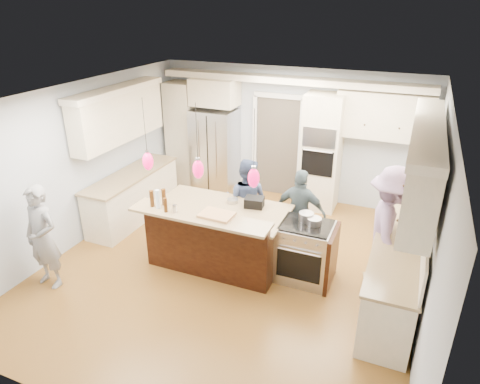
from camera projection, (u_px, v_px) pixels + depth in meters
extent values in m
plane|color=olive|center=(232.00, 266.00, 6.83)|extent=(6.00, 6.00, 0.00)
cube|color=#B2BCC6|center=(290.00, 134.00, 8.79)|extent=(5.50, 0.04, 2.70)
cube|color=#B2BCC6|center=(92.00, 316.00, 3.75)|extent=(5.50, 0.04, 2.70)
cube|color=#B2BCC6|center=(83.00, 163.00, 7.24)|extent=(0.04, 6.00, 2.70)
cube|color=#B2BCC6|center=(433.00, 223.00, 5.30)|extent=(0.04, 6.00, 2.70)
cube|color=white|center=(230.00, 96.00, 5.71)|extent=(5.50, 6.00, 0.04)
cube|color=#B7B7BC|center=(215.00, 151.00, 9.22)|extent=(0.90, 0.70, 1.80)
cube|color=beige|center=(321.00, 153.00, 8.33)|extent=(0.72, 0.64, 2.30)
cube|color=black|center=(319.00, 138.00, 7.89)|extent=(0.60, 0.02, 0.35)
cube|color=black|center=(317.00, 163.00, 8.10)|extent=(0.60, 0.02, 0.50)
cylinder|color=#B7B7BC|center=(318.00, 151.00, 7.97)|extent=(0.55, 0.02, 0.02)
cube|color=beige|center=(183.00, 135.00, 9.45)|extent=(0.60, 0.58, 2.30)
cube|color=beige|center=(215.00, 92.00, 8.76)|extent=(0.95, 0.58, 0.55)
cube|color=beige|center=(384.00, 116.00, 7.76)|extent=(1.70, 0.35, 0.85)
cube|color=beige|center=(290.00, 80.00, 8.16)|extent=(5.30, 0.38, 0.12)
cube|color=#4C443A|center=(278.00, 147.00, 8.99)|extent=(0.90, 0.06, 2.10)
cube|color=white|center=(279.00, 96.00, 8.52)|extent=(1.04, 0.06, 0.10)
cube|color=beige|center=(395.00, 266.00, 6.05)|extent=(0.60, 3.00, 0.88)
cube|color=tan|center=(400.00, 238.00, 5.86)|extent=(0.64, 3.05, 0.04)
cube|color=beige|center=(423.00, 165.00, 5.37)|extent=(0.35, 3.00, 0.85)
cube|color=beige|center=(429.00, 128.00, 5.18)|extent=(0.37, 3.10, 0.10)
cube|color=beige|center=(133.00, 197.00, 8.17)|extent=(0.60, 2.20, 0.88)
cube|color=tan|center=(131.00, 175.00, 7.98)|extent=(0.64, 2.25, 0.04)
cube|color=beige|center=(119.00, 117.00, 7.57)|extent=(0.35, 2.20, 0.85)
cube|color=beige|center=(116.00, 90.00, 7.37)|extent=(0.37, 2.30, 0.10)
cube|color=black|center=(221.00, 234.00, 6.86)|extent=(2.00, 1.00, 0.88)
cube|color=tan|center=(220.00, 209.00, 6.67)|extent=(2.10, 1.10, 0.04)
cube|color=black|center=(205.00, 246.00, 6.35)|extent=(2.00, 0.12, 1.08)
cube|color=tan|center=(199.00, 217.00, 6.00)|extent=(2.10, 0.42, 0.04)
cube|color=black|center=(254.00, 202.00, 6.67)|extent=(0.32, 0.27, 0.15)
cube|color=#B7B7BC|center=(305.00, 252.00, 6.37)|extent=(0.76, 0.66, 0.90)
cube|color=black|center=(298.00, 267.00, 6.11)|extent=(0.65, 0.01, 0.45)
cube|color=black|center=(307.00, 225.00, 6.18)|extent=(0.72, 0.59, 0.02)
cube|color=black|center=(332.00, 258.00, 6.23)|extent=(0.06, 0.71, 0.88)
cylinder|color=black|center=(144.00, 125.00, 5.81)|extent=(0.01, 0.01, 0.75)
ellipsoid|color=#EE0E5A|center=(148.00, 161.00, 6.03)|extent=(0.15, 0.15, 0.26)
cylinder|color=black|center=(197.00, 132.00, 5.53)|extent=(0.01, 0.01, 0.75)
ellipsoid|color=#EE0E5A|center=(198.00, 169.00, 5.75)|extent=(0.15, 0.15, 0.26)
cylinder|color=black|center=(254.00, 139.00, 5.25)|extent=(0.01, 0.01, 0.75)
ellipsoid|color=#EE0E5A|center=(254.00, 178.00, 5.46)|extent=(0.15, 0.15, 0.26)
imported|color=gray|center=(42.00, 237.00, 6.09)|extent=(0.60, 0.42, 1.58)
imported|color=navy|center=(246.00, 201.00, 7.26)|extent=(0.77, 0.62, 1.51)
imported|color=#44575F|center=(300.00, 212.00, 6.94)|extent=(0.86, 0.37, 1.46)
imported|color=gray|center=(390.00, 229.00, 6.05)|extent=(0.89, 1.30, 1.85)
cube|color=#9C8655|center=(390.00, 295.00, 6.15)|extent=(0.88, 1.12, 0.01)
cylinder|color=silver|center=(158.00, 199.00, 6.15)|extent=(0.08, 0.08, 0.28)
cylinder|color=#43240C|center=(152.00, 199.00, 6.20)|extent=(0.08, 0.08, 0.25)
cylinder|color=#43240C|center=(166.00, 205.00, 6.05)|extent=(0.07, 0.07, 0.22)
cylinder|color=#43240C|center=(164.00, 197.00, 6.26)|extent=(0.08, 0.08, 0.25)
cylinder|color=#B7B7BC|center=(175.00, 209.00, 6.06)|extent=(0.07, 0.07, 0.11)
cube|color=tan|center=(217.00, 215.00, 5.97)|extent=(0.48, 0.35, 0.04)
cylinder|color=#B7B7BC|center=(306.00, 217.00, 6.25)|extent=(0.22, 0.22, 0.13)
cylinder|color=#B7B7BC|center=(314.00, 221.00, 6.14)|extent=(0.21, 0.21, 0.11)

